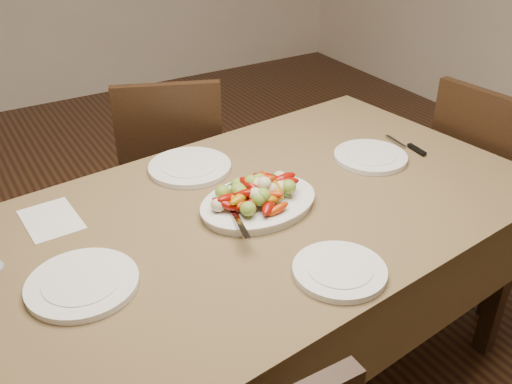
{
  "coord_description": "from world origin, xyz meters",
  "views": [
    {
      "loc": [
        -0.94,
        -1.52,
        1.69
      ],
      "look_at": [
        -0.18,
        -0.25,
        0.82
      ],
      "focal_mm": 40.0,
      "sensor_mm": 36.0,
      "label": 1
    }
  ],
  "objects_px": {
    "serving_platter": "(258,205)",
    "plate_left": "(82,284)",
    "plate_right": "(370,157)",
    "plate_near": "(339,271)",
    "chair_right": "(493,189)",
    "chair_far": "(173,170)",
    "dining_table": "(256,303)",
    "plate_far": "(190,167)"
  },
  "relations": [
    {
      "from": "chair_far",
      "to": "plate_near",
      "type": "distance_m",
      "value": 1.28
    },
    {
      "from": "dining_table",
      "to": "chair_far",
      "type": "bearing_deg",
      "value": 84.76
    },
    {
      "from": "serving_platter",
      "to": "chair_right",
      "type": "bearing_deg",
      "value": -0.01
    },
    {
      "from": "dining_table",
      "to": "plate_near",
      "type": "xyz_separation_m",
      "value": [
        0.02,
        -0.38,
        0.39
      ]
    },
    {
      "from": "chair_far",
      "to": "plate_near",
      "type": "xyz_separation_m",
      "value": [
        -0.06,
        -1.24,
        0.29
      ]
    },
    {
      "from": "dining_table",
      "to": "plate_left",
      "type": "height_order",
      "value": "plate_left"
    },
    {
      "from": "chair_far",
      "to": "dining_table",
      "type": "bearing_deg",
      "value": 106.85
    },
    {
      "from": "dining_table",
      "to": "plate_left",
      "type": "relative_size",
      "value": 6.53
    },
    {
      "from": "serving_platter",
      "to": "plate_left",
      "type": "xyz_separation_m",
      "value": [
        -0.57,
        -0.09,
        -0.0
      ]
    },
    {
      "from": "dining_table",
      "to": "serving_platter",
      "type": "relative_size",
      "value": 4.95
    },
    {
      "from": "dining_table",
      "to": "chair_far",
      "type": "height_order",
      "value": "chair_far"
    },
    {
      "from": "chair_far",
      "to": "chair_right",
      "type": "relative_size",
      "value": 1.0
    },
    {
      "from": "plate_near",
      "to": "plate_left",
      "type": "bearing_deg",
      "value": 153.41
    },
    {
      "from": "serving_platter",
      "to": "plate_far",
      "type": "bearing_deg",
      "value": 102.38
    },
    {
      "from": "plate_left",
      "to": "serving_platter",
      "type": "bearing_deg",
      "value": 9.03
    },
    {
      "from": "plate_left",
      "to": "plate_near",
      "type": "xyz_separation_m",
      "value": [
        0.59,
        -0.29,
        0.0
      ]
    },
    {
      "from": "chair_far",
      "to": "plate_left",
      "type": "height_order",
      "value": "chair_far"
    },
    {
      "from": "chair_far",
      "to": "plate_right",
      "type": "distance_m",
      "value": 0.95
    },
    {
      "from": "chair_right",
      "to": "chair_far",
      "type": "bearing_deg",
      "value": 46.4
    },
    {
      "from": "serving_platter",
      "to": "plate_far",
      "type": "distance_m",
      "value": 0.34
    },
    {
      "from": "plate_right",
      "to": "dining_table",
      "type": "bearing_deg",
      "value": -171.69
    },
    {
      "from": "dining_table",
      "to": "plate_far",
      "type": "distance_m",
      "value": 0.52
    },
    {
      "from": "chair_right",
      "to": "serving_platter",
      "type": "distance_m",
      "value": 1.21
    },
    {
      "from": "dining_table",
      "to": "plate_far",
      "type": "bearing_deg",
      "value": 100.5
    },
    {
      "from": "chair_right",
      "to": "dining_table",
      "type": "bearing_deg",
      "value": 84.33
    },
    {
      "from": "chair_right",
      "to": "plate_left",
      "type": "bearing_deg",
      "value": 87.16
    },
    {
      "from": "serving_platter",
      "to": "plate_left",
      "type": "relative_size",
      "value": 1.32
    },
    {
      "from": "chair_right",
      "to": "plate_far",
      "type": "distance_m",
      "value": 1.32
    },
    {
      "from": "dining_table",
      "to": "plate_near",
      "type": "height_order",
      "value": "plate_near"
    },
    {
      "from": "dining_table",
      "to": "plate_far",
      "type": "xyz_separation_m",
      "value": [
        -0.06,
        0.34,
        0.39
      ]
    },
    {
      "from": "chair_far",
      "to": "serving_platter",
      "type": "height_order",
      "value": "chair_far"
    },
    {
      "from": "plate_near",
      "to": "chair_far",
      "type": "bearing_deg",
      "value": 87.43
    },
    {
      "from": "serving_platter",
      "to": "plate_far",
      "type": "xyz_separation_m",
      "value": [
        -0.07,
        0.34,
        -0.0
      ]
    },
    {
      "from": "dining_table",
      "to": "plate_far",
      "type": "height_order",
      "value": "plate_far"
    },
    {
      "from": "chair_right",
      "to": "plate_near",
      "type": "xyz_separation_m",
      "value": [
        -1.16,
        -0.38,
        0.29
      ]
    },
    {
      "from": "plate_left",
      "to": "plate_near",
      "type": "height_order",
      "value": "same"
    },
    {
      "from": "plate_left",
      "to": "chair_right",
      "type": "bearing_deg",
      "value": 2.98
    },
    {
      "from": "plate_right",
      "to": "chair_far",
      "type": "bearing_deg",
      "value": 119.66
    },
    {
      "from": "plate_right",
      "to": "plate_near",
      "type": "distance_m",
      "value": 0.68
    },
    {
      "from": "plate_left",
      "to": "plate_right",
      "type": "distance_m",
      "value": 1.1
    },
    {
      "from": "chair_far",
      "to": "serving_platter",
      "type": "distance_m",
      "value": 0.91
    },
    {
      "from": "serving_platter",
      "to": "plate_right",
      "type": "xyz_separation_m",
      "value": [
        0.51,
        0.07,
        -0.0
      ]
    }
  ]
}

